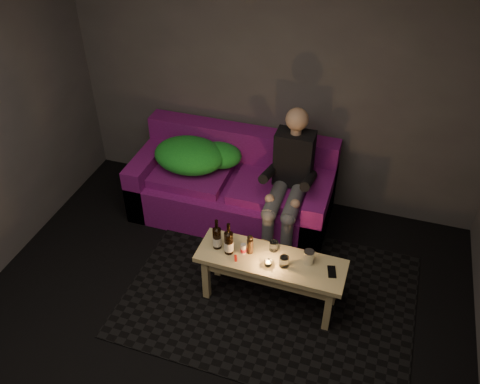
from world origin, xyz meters
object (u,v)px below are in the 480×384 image
object	(u,v)px
beer_bottle_a	(217,237)
beer_bottle_b	(229,242)
sofa	(233,188)
coffee_table	(271,267)
person	(289,178)
steel_cup	(309,257)

from	to	relation	value
beer_bottle_a	beer_bottle_b	size ratio (longest dim) A/B	0.95
sofa	coffee_table	size ratio (longest dim) A/B	1.61
person	beer_bottle_b	distance (m)	0.92
sofa	steel_cup	bearing A→B (deg)	-45.65
sofa	beer_bottle_b	distance (m)	1.12
sofa	beer_bottle_a	distance (m)	1.06
person	coffee_table	size ratio (longest dim) A/B	1.07
beer_bottle_a	beer_bottle_b	bearing A→B (deg)	-14.27
coffee_table	beer_bottle_a	distance (m)	0.48
coffee_table	beer_bottle_b	xyz separation A→B (m)	(-0.34, -0.03, 0.19)
beer_bottle_a	coffee_table	bearing A→B (deg)	-0.11
person	beer_bottle_a	distance (m)	0.93
coffee_table	person	bearing A→B (deg)	94.47
sofa	steel_cup	world-z (taller)	sofa
coffee_table	beer_bottle_b	bearing A→B (deg)	-175.54
beer_bottle_a	steel_cup	distance (m)	0.73
coffee_table	steel_cup	size ratio (longest dim) A/B	10.47
coffee_table	beer_bottle_a	bearing A→B (deg)	179.89
sofa	beer_bottle_b	size ratio (longest dim) A/B	6.44
sofa	beer_bottle_a	world-z (taller)	sofa
beer_bottle_b	steel_cup	bearing A→B (deg)	7.54
person	coffee_table	distance (m)	0.89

